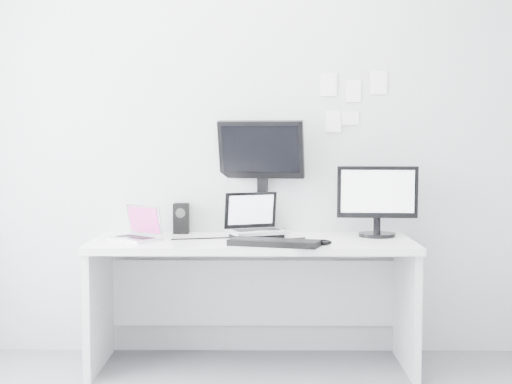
% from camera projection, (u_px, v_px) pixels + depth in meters
% --- Properties ---
extents(back_wall, '(3.60, 0.00, 3.60)m').
position_uv_depth(back_wall, '(253.00, 130.00, 4.59)').
color(back_wall, silver).
rests_on(back_wall, ground).
extents(desk, '(1.80, 0.70, 0.73)m').
position_uv_depth(desk, '(252.00, 304.00, 4.31)').
color(desk, white).
rests_on(desk, ground).
extents(macbook, '(0.34, 0.34, 0.21)m').
position_uv_depth(macbook, '(134.00, 222.00, 4.25)').
color(macbook, silver).
rests_on(macbook, desk).
extents(speaker, '(0.12, 0.12, 0.18)m').
position_uv_depth(speaker, '(181.00, 218.00, 4.56)').
color(speaker, black).
rests_on(speaker, desk).
extents(dell_laptop, '(0.39, 0.35, 0.26)m').
position_uv_depth(dell_laptop, '(257.00, 215.00, 4.36)').
color(dell_laptop, '#A4A6AB').
rests_on(dell_laptop, desk).
extents(rear_monitor, '(0.54, 0.28, 0.69)m').
position_uv_depth(rear_monitor, '(262.00, 175.00, 4.57)').
color(rear_monitor, black).
rests_on(rear_monitor, desk).
extents(samsung_monitor, '(0.48, 0.24, 0.42)m').
position_uv_depth(samsung_monitor, '(377.00, 200.00, 4.40)').
color(samsung_monitor, black).
rests_on(samsung_monitor, desk).
extents(keyboard, '(0.51, 0.30, 0.03)m').
position_uv_depth(keyboard, '(274.00, 243.00, 4.05)').
color(keyboard, black).
rests_on(keyboard, desk).
extents(mouse, '(0.11, 0.09, 0.03)m').
position_uv_depth(mouse, '(323.00, 242.00, 4.06)').
color(mouse, black).
rests_on(mouse, desk).
extents(wall_note_0, '(0.10, 0.00, 0.14)m').
position_uv_depth(wall_note_0, '(328.00, 84.00, 4.56)').
color(wall_note_0, white).
rests_on(wall_note_0, back_wall).
extents(wall_note_1, '(0.09, 0.00, 0.13)m').
position_uv_depth(wall_note_1, '(353.00, 91.00, 4.56)').
color(wall_note_1, white).
rests_on(wall_note_1, back_wall).
extents(wall_note_2, '(0.10, 0.00, 0.14)m').
position_uv_depth(wall_note_2, '(379.00, 83.00, 4.56)').
color(wall_note_2, white).
rests_on(wall_note_2, back_wall).
extents(wall_note_3, '(0.11, 0.00, 0.08)m').
position_uv_depth(wall_note_3, '(350.00, 118.00, 4.58)').
color(wall_note_3, white).
rests_on(wall_note_3, back_wall).
extents(wall_note_4, '(0.09, 0.00, 0.13)m').
position_uv_depth(wall_note_4, '(333.00, 122.00, 4.58)').
color(wall_note_4, white).
rests_on(wall_note_4, back_wall).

